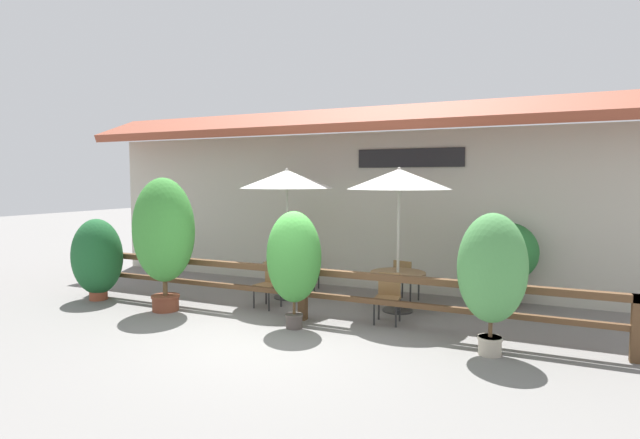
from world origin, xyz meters
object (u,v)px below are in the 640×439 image
(dining_table_middle, at_px, (398,280))
(potted_plant_small_flowering, at_px, (97,257))
(patio_umbrella_middle, at_px, (399,179))
(potted_plant_entrance_palm, at_px, (508,254))
(dining_table_near, at_px, (287,270))
(chair_near_wallside, at_px, (308,269))
(chair_near_streetside, at_px, (269,283))
(chair_middle_streetside, at_px, (388,295))
(potted_plant_tall_tropical, at_px, (164,232))
(chair_middle_wallside, at_px, (405,278))
(potted_plant_corner_fern, at_px, (492,270))
(patio_umbrella_near, at_px, (287,179))
(potted_plant_broad_leaf, at_px, (294,258))

(dining_table_middle, distance_m, potted_plant_small_flowering, 6.24)
(patio_umbrella_middle, distance_m, dining_table_middle, 1.92)
(potted_plant_small_flowering, bearing_deg, potted_plant_entrance_palm, 20.27)
(dining_table_near, relative_size, chair_near_wallside, 1.22)
(chair_near_streetside, distance_m, chair_middle_streetside, 2.45)
(potted_plant_entrance_palm, bearing_deg, potted_plant_tall_tropical, -153.25)
(chair_near_streetside, relative_size, chair_near_wallside, 1.00)
(dining_table_middle, xyz_separation_m, chair_middle_wallside, (-0.07, 0.81, -0.12))
(chair_near_wallside, bearing_deg, dining_table_middle, 149.52)
(dining_table_middle, height_order, potted_plant_corner_fern, potted_plant_corner_fern)
(chair_middle_streetside, bearing_deg, chair_middle_wallside, 88.80)
(potted_plant_entrance_palm, bearing_deg, chair_near_streetside, -155.55)
(potted_plant_entrance_palm, bearing_deg, dining_table_middle, -147.09)
(potted_plant_small_flowering, bearing_deg, patio_umbrella_middle, 15.74)
(patio_umbrella_middle, height_order, dining_table_middle, patio_umbrella_middle)
(chair_near_wallside, distance_m, chair_middle_streetside, 2.95)
(chair_middle_streetside, bearing_deg, potted_plant_tall_tropical, -171.82)
(patio_umbrella_near, distance_m, chair_middle_wallside, 3.21)
(patio_umbrella_middle, xyz_separation_m, potted_plant_broad_leaf, (-1.31, -1.80, -1.32))
(patio_umbrella_middle, distance_m, potted_plant_tall_tropical, 4.59)
(dining_table_near, distance_m, patio_umbrella_middle, 3.11)
(potted_plant_tall_tropical, height_order, potted_plant_entrance_palm, potted_plant_tall_tropical)
(dining_table_near, height_order, chair_middle_wallside, chair_middle_wallside)
(chair_near_streetside, bearing_deg, potted_plant_small_flowering, -155.98)
(chair_middle_streetside, xyz_separation_m, potted_plant_corner_fern, (1.82, -0.98, 0.75))
(patio_umbrella_near, relative_size, potted_plant_broad_leaf, 1.38)
(patio_umbrella_middle, bearing_deg, chair_middle_streetside, -86.78)
(chair_near_streetside, bearing_deg, chair_middle_streetside, 7.30)
(chair_near_wallside, height_order, potted_plant_small_flowering, potted_plant_small_flowering)
(chair_near_streetside, relative_size, potted_plant_broad_leaf, 0.43)
(chair_middle_wallside, relative_size, potted_plant_broad_leaf, 0.43)
(dining_table_middle, relative_size, chair_middle_wallside, 1.22)
(chair_middle_streetside, bearing_deg, potted_plant_corner_fern, -33.66)
(chair_middle_streetside, height_order, potted_plant_tall_tropical, potted_plant_tall_tropical)
(dining_table_near, distance_m, potted_plant_small_flowering, 3.99)
(dining_table_near, bearing_deg, patio_umbrella_middle, -2.15)
(patio_umbrella_middle, distance_m, chair_middle_streetside, 2.19)
(patio_umbrella_near, bearing_deg, chair_near_streetside, -87.50)
(dining_table_near, height_order, potted_plant_entrance_palm, potted_plant_entrance_palm)
(chair_middle_streetside, relative_size, chair_middle_wallside, 1.00)
(chair_near_wallside, xyz_separation_m, dining_table_middle, (2.36, -0.91, 0.12))
(chair_near_wallside, height_order, patio_umbrella_middle, patio_umbrella_middle)
(dining_table_near, relative_size, patio_umbrella_middle, 0.38)
(dining_table_near, height_order, chair_middle_streetside, chair_middle_streetside)
(chair_near_streetside, bearing_deg, potted_plant_corner_fern, -4.87)
(chair_middle_streetside, bearing_deg, chair_near_wallside, 139.15)
(chair_near_streetside, distance_m, dining_table_middle, 2.52)
(chair_near_streetside, bearing_deg, dining_table_near, 101.54)
(chair_middle_wallside, relative_size, potted_plant_corner_fern, 0.42)
(potted_plant_entrance_palm, bearing_deg, chair_middle_wallside, -167.97)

